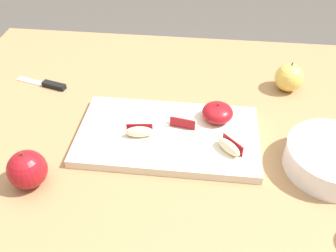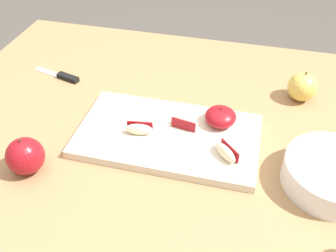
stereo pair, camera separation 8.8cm
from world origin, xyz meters
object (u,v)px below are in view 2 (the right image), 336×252
apple_wedge_left (139,129)px  paring_knife (64,77)px  cutting_board (168,136)px  apple_wedge_near_knife (185,122)px  ceramic_fruit_bowl (333,174)px  apple_wedge_right (226,152)px  whole_apple_red_delicious (25,156)px  apple_half_skin_up (220,117)px  whole_apple_golden (302,87)px

apple_wedge_left → paring_knife: (-0.30, 0.20, -0.03)m
cutting_board → apple_wedge_near_knife: apple_wedge_near_knife is taller
apple_wedge_left → paring_knife: 0.36m
paring_knife → ceramic_fruit_bowl: 0.77m
paring_knife → ceramic_fruit_bowl: ceramic_fruit_bowl is taller
cutting_board → apple_wedge_near_knife: bearing=41.7°
apple_wedge_left → apple_wedge_right: same height
apple_wedge_left → whole_apple_red_delicious: whole_apple_red_delicious is taller
whole_apple_red_delicious → ceramic_fruit_bowl: whole_apple_red_delicious is taller
apple_half_skin_up → whole_apple_golden: (0.20, 0.18, -0.00)m
apple_wedge_left → apple_wedge_near_knife: size_ratio=0.99×
apple_half_skin_up → paring_knife: apple_half_skin_up is taller
apple_wedge_right → ceramic_fruit_bowl: 0.22m
cutting_board → paring_knife: size_ratio=2.69×
apple_wedge_near_knife → apple_wedge_right: (0.11, -0.08, 0.00)m
apple_half_skin_up → paring_knife: bearing=165.7°
cutting_board → paring_knife: (-0.36, 0.18, -0.00)m
apple_wedge_left → whole_apple_golden: 0.46m
cutting_board → paring_knife: bearing=153.0°
apple_half_skin_up → paring_knife: size_ratio=0.48×
whole_apple_golden → paring_knife: bearing=-174.7°
ceramic_fruit_bowl → apple_half_skin_up: bearing=155.1°
ceramic_fruit_bowl → apple_wedge_near_knife: bearing=165.8°
apple_wedge_right → whole_apple_red_delicious: whole_apple_red_delicious is taller
apple_wedge_right → paring_knife: bearing=155.2°
apple_wedge_right → paring_knife: size_ratio=0.39×
apple_wedge_left → ceramic_fruit_bowl: (0.43, -0.03, -0.00)m
cutting_board → whole_apple_golden: 0.40m
apple_wedge_left → apple_wedge_near_knife: (0.10, 0.05, 0.00)m
apple_half_skin_up → whole_apple_golden: bearing=43.2°
paring_knife → whole_apple_golden: size_ratio=1.85×
apple_wedge_near_knife → paring_knife: (-0.40, 0.15, -0.03)m
apple_wedge_left → apple_wedge_right: 0.21m
whole_apple_golden → ceramic_fruit_bowl: 0.31m
apple_half_skin_up → ceramic_fruit_bowl: size_ratio=0.37×
cutting_board → apple_wedge_right: apple_wedge_right is taller
whole_apple_golden → apple_wedge_right: bearing=-119.5°
cutting_board → apple_wedge_left: (-0.06, -0.02, 0.02)m
apple_wedge_right → apple_wedge_left: bearing=172.2°
apple_wedge_near_knife → whole_apple_golden: size_ratio=0.78×
apple_wedge_near_knife → ceramic_fruit_bowl: ceramic_fruit_bowl is taller
apple_wedge_left → whole_apple_red_delicious: bearing=-144.3°
apple_wedge_near_knife → paring_knife: size_ratio=0.42×
apple_half_skin_up → apple_wedge_near_knife: bearing=-157.9°
whole_apple_golden → ceramic_fruit_bowl: size_ratio=0.42×
cutting_board → whole_apple_red_delicious: whole_apple_red_delicious is taller
apple_wedge_right → whole_apple_golden: bearing=60.5°
whole_apple_golden → apple_half_skin_up: bearing=-136.8°
whole_apple_red_delicious → whole_apple_golden: bearing=35.6°
apple_half_skin_up → paring_knife: 0.49m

